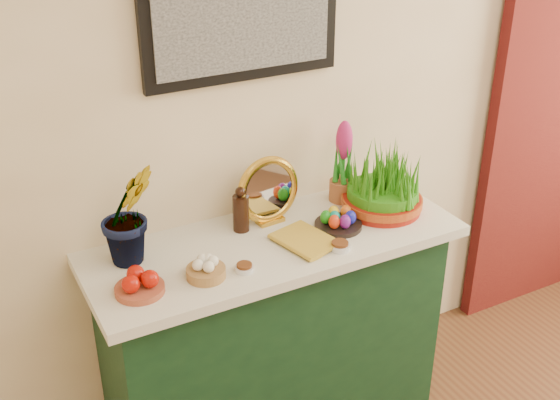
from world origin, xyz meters
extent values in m
cube|color=beige|center=(0.00, 2.25, 1.35)|extent=(4.00, 0.04, 2.70)
cube|color=black|center=(-0.42, 2.23, 1.70)|extent=(0.74, 0.03, 0.54)
cube|color=#A5A5A5|center=(-0.42, 2.21, 1.70)|extent=(0.66, 0.01, 0.46)
cube|color=#14381C|center=(-0.42, 2.00, 0.42)|extent=(1.30, 0.45, 0.85)
cube|color=silver|center=(-0.42, 2.00, 0.87)|extent=(1.40, 0.55, 0.04)
imported|color=#217F1F|center=(-0.92, 2.10, 1.13)|extent=(0.26, 0.23, 0.48)
cylinder|color=#9C472D|center=(-0.96, 1.90, 0.90)|extent=(0.21, 0.21, 0.02)
cylinder|color=#AA8344|center=(-0.74, 1.88, 0.91)|extent=(0.13, 0.13, 0.04)
cylinder|color=black|center=(-0.50, 2.12, 0.96)|extent=(0.06, 0.06, 0.14)
sphere|color=black|center=(-0.50, 2.12, 1.05)|extent=(0.04, 0.04, 0.04)
cube|color=gold|center=(-0.37, 2.12, 0.90)|extent=(0.11, 0.06, 0.02)
torus|color=gold|center=(-0.37, 2.13, 1.02)|extent=(0.27, 0.08, 0.27)
cylinder|color=silver|center=(-0.37, 2.13, 1.02)|extent=(0.20, 0.04, 0.20)
imported|color=gold|center=(-0.42, 1.90, 0.91)|extent=(0.20, 0.25, 0.03)
cylinder|color=silver|center=(-0.61, 1.86, 0.90)|extent=(0.07, 0.07, 0.02)
cylinder|color=#592D14|center=(-0.61, 1.86, 0.91)|extent=(0.05, 0.05, 0.01)
cylinder|color=silver|center=(-0.25, 1.82, 0.90)|extent=(0.08, 0.08, 0.02)
cylinder|color=#592D14|center=(-0.25, 1.82, 0.91)|extent=(0.06, 0.06, 0.01)
cylinder|color=black|center=(-0.17, 1.96, 0.90)|extent=(0.20, 0.20, 0.02)
ellipsoid|color=red|center=(-0.20, 1.93, 0.94)|extent=(0.04, 0.04, 0.06)
ellipsoid|color=#1A1EB8|center=(-0.13, 1.93, 0.94)|extent=(0.04, 0.04, 0.06)
ellipsoid|color=yellow|center=(-0.17, 2.00, 0.94)|extent=(0.04, 0.04, 0.06)
ellipsoid|color=#1D8F1A|center=(-0.21, 1.98, 0.94)|extent=(0.04, 0.04, 0.06)
ellipsoid|color=orange|center=(-0.12, 1.98, 0.94)|extent=(0.04, 0.04, 0.06)
ellipsoid|color=#6C1887|center=(-0.17, 1.92, 0.94)|extent=(0.04, 0.04, 0.06)
ellipsoid|color=#0C9385|center=(-0.18, 1.96, 0.94)|extent=(0.04, 0.04, 0.06)
cylinder|color=#98542F|center=(-0.03, 2.15, 0.93)|extent=(0.10, 0.10, 0.09)
ellipsoid|color=#BE2674|center=(-0.03, 2.15, 1.15)|extent=(0.07, 0.07, 0.16)
cylinder|color=maroon|center=(0.06, 2.00, 0.92)|extent=(0.31, 0.31, 0.06)
cylinder|color=#9E170F|center=(0.06, 2.00, 0.93)|extent=(0.32, 0.32, 0.03)
camera|label=1|loc=(-1.45, 0.03, 2.20)|focal=45.00mm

